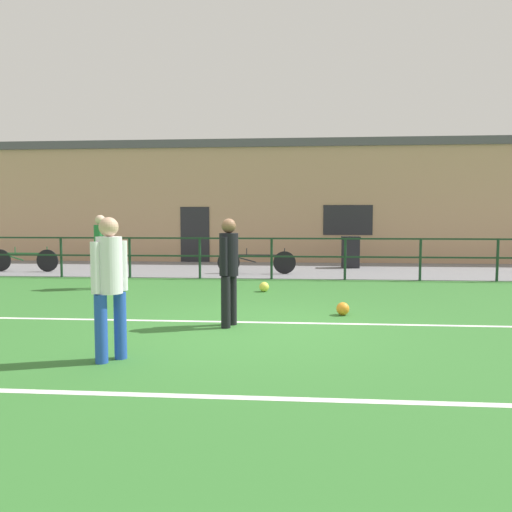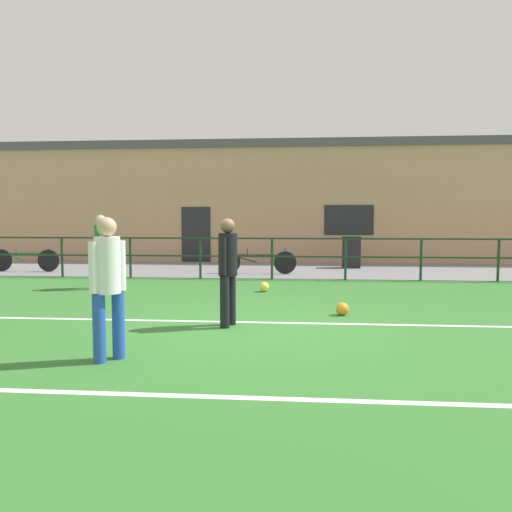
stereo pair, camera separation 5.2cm
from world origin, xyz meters
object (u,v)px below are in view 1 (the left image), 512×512
bicycle_parked_0 (256,262)px  bicycle_parked_1 (24,260)px  player_winger (101,247)px  soccer_ball_match (343,309)px  player_striker (110,280)px  player_goalkeeper (229,265)px  trash_bin_0 (350,252)px  soccer_ball_spare (264,287)px

bicycle_parked_0 → bicycle_parked_1: size_ratio=1.06×
player_winger → soccer_ball_match: 6.22m
player_striker → bicycle_parked_0: 9.25m
player_goalkeeper → player_striker: (-1.14, -1.98, 0.01)m
trash_bin_0 → bicycle_parked_1: bearing=-168.9°
soccer_ball_spare → bicycle_parked_1: bicycle_parked_1 is taller
player_goalkeeper → soccer_ball_spare: 3.79m
player_striker → bicycle_parked_1: (-6.30, 9.18, -0.59)m
bicycle_parked_1 → player_winger: bearing=-40.9°
soccer_ball_spare → player_striker: bearing=-104.4°
player_winger → soccer_ball_spare: size_ratio=7.84×
player_striker → trash_bin_0: 11.89m
soccer_ball_match → bicycle_parked_0: bearing=108.1°
player_striker → player_winger: player_winger is taller
trash_bin_0 → player_winger: bearing=-140.4°
player_goalkeeper → soccer_ball_spare: bearing=-168.7°
soccer_ball_spare → bicycle_parked_1: bearing=155.6°
soccer_ball_spare → player_winger: bearing=177.2°
bicycle_parked_0 → bicycle_parked_1: 7.29m
soccer_ball_match → bicycle_parked_1: 11.16m
soccer_ball_match → trash_bin_0: trash_bin_0 is taller
soccer_ball_match → trash_bin_0: size_ratio=0.22×
player_striker → soccer_ball_spare: bearing=-155.5°
player_striker → soccer_ball_match: 4.34m
bicycle_parked_1 → player_striker: bearing=-55.5°
player_goalkeeper → player_striker: player_striker is taller
player_striker → soccer_ball_match: player_striker is taller
player_winger → bicycle_parked_1: 5.12m
player_goalkeeper → bicycle_parked_1: (-7.45, 7.20, -0.58)m
bicycle_parked_1 → trash_bin_0: (10.30, 2.02, 0.17)m
player_winger → trash_bin_0: 8.39m
bicycle_parked_0 → trash_bin_0: size_ratio=2.25×
soccer_ball_spare → bicycle_parked_1: (-7.76, 3.52, 0.27)m
bicycle_parked_0 → trash_bin_0: (3.01, 2.02, 0.18)m
player_goalkeeper → bicycle_parked_0: bearing=-162.6°
bicycle_parked_1 → trash_bin_0: trash_bin_0 is taller
soccer_ball_match → bicycle_parked_1: (-9.30, 6.16, 0.27)m
trash_bin_0 → player_goalkeeper: bearing=-107.2°
player_striker → player_winger: (-2.47, 5.85, 0.03)m
player_striker → player_winger: 6.35m
soccer_ball_match → player_striker: bearing=-134.8°
soccer_ball_spare → bicycle_parked_0: bicycle_parked_0 is taller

